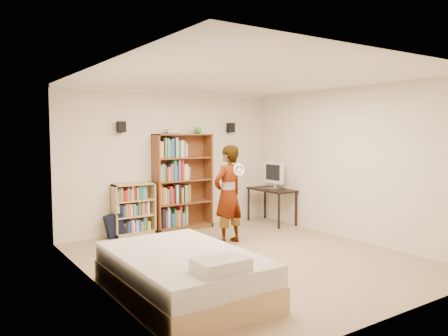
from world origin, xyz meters
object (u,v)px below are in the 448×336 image
(daybed, at_px, (183,268))
(tall_bookshelf, at_px, (183,182))
(low_bookshelf, at_px, (134,210))
(person, at_px, (228,194))
(computer_desk, at_px, (272,206))

(daybed, bearing_deg, tall_bookshelf, 61.21)
(low_bookshelf, bearing_deg, daybed, -102.22)
(low_bookshelf, bearing_deg, person, -51.52)
(low_bookshelf, relative_size, daybed, 0.45)
(tall_bookshelf, distance_m, low_bookshelf, 1.11)
(tall_bookshelf, distance_m, computer_desk, 1.97)
(low_bookshelf, distance_m, person, 1.85)
(low_bookshelf, height_order, daybed, low_bookshelf)
(low_bookshelf, xyz_separation_m, daybed, (-0.67, -3.10, -0.17))
(daybed, bearing_deg, person, 42.97)
(tall_bookshelf, height_order, person, tall_bookshelf)
(computer_desk, bearing_deg, daybed, -144.09)
(low_bookshelf, xyz_separation_m, person, (1.13, -1.42, 0.36))
(low_bookshelf, relative_size, person, 0.57)
(low_bookshelf, height_order, person, person)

